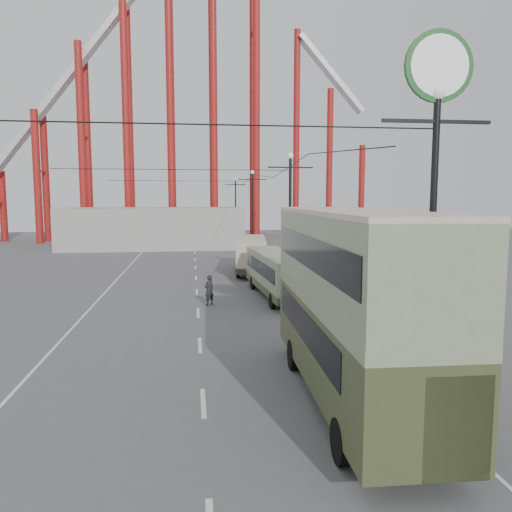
{
  "coord_description": "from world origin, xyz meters",
  "views": [
    {
      "loc": [
        -1.26,
        -16.56,
        6.15
      ],
      "look_at": [
        2.22,
        10.48,
        3.0
      ],
      "focal_mm": 35.0,
      "sensor_mm": 36.0,
      "label": 1
    }
  ],
  "objects": [
    {
      "name": "ground",
      "position": [
        0.0,
        0.0,
        0.0
      ],
      "size": [
        160.0,
        160.0,
        0.0
      ],
      "primitive_type": "plane",
      "color": "#535356",
      "rests_on": "ground"
    },
    {
      "name": "road_markings",
      "position": [
        -0.86,
        19.7,
        0.01
      ],
      "size": [
        12.52,
        120.0,
        0.01
      ],
      "color": "silver",
      "rests_on": "ground"
    },
    {
      "name": "lamp_post_mid",
      "position": [
        5.6,
        18.0,
        4.68
      ],
      "size": [
        3.2,
        0.44,
        9.32
      ],
      "color": "black",
      "rests_on": "ground"
    },
    {
      "name": "roller_coaster",
      "position": [
        -2.49,
        56.89,
        22.92
      ],
      "size": [
        52.95,
        5.0,
        55.48
      ],
      "color": "maroon",
      "rests_on": "ground"
    },
    {
      "name": "single_decker_cream",
      "position": [
        3.61,
        24.46,
        1.61
      ],
      "size": [
        3.39,
        9.4,
        2.86
      ],
      "rotation": [
        0.0,
        0.0,
        -0.12
      ],
      "color": "beige",
      "rests_on": "ground"
    },
    {
      "name": "lamp_post_near",
      "position": [
        5.6,
        -3.0,
        7.86
      ],
      "size": [
        3.2,
        0.44,
        10.8
      ],
      "color": "black",
      "rests_on": "ground"
    },
    {
      "name": "lamp_post_far",
      "position": [
        5.6,
        40.0,
        4.68
      ],
      "size": [
        3.2,
        0.44,
        9.32
      ],
      "color": "black",
      "rests_on": "ground"
    },
    {
      "name": "pedestrian",
      "position": [
        -0.33,
        11.93,
        0.89
      ],
      "size": [
        0.77,
        0.74,
        1.78
      ],
      "primitive_type": "imported",
      "rotation": [
        0.0,
        0.0,
        3.83
      ],
      "color": "black",
      "rests_on": "ground"
    },
    {
      "name": "single_decker_green",
      "position": [
        3.98,
        13.86,
        1.56
      ],
      "size": [
        2.8,
        9.89,
        2.76
      ],
      "rotation": [
        0.0,
        0.0,
        0.06
      ],
      "color": "gray",
      "rests_on": "ground"
    },
    {
      "name": "fairground_shed",
      "position": [
        -6.0,
        47.0,
        2.5
      ],
      "size": [
        22.0,
        10.0,
        5.0
      ],
      "primitive_type": "cube",
      "color": "gray",
      "rests_on": "ground"
    },
    {
      "name": "double_decker_bus",
      "position": [
        3.44,
        -2.48,
        3.26
      ],
      "size": [
        3.05,
        10.91,
        5.82
      ],
      "rotation": [
        0.0,
        0.0,
        -0.03
      ],
      "color": "#3C4726",
      "rests_on": "ground"
    },
    {
      "name": "lamp_post_distant",
      "position": [
        5.6,
        62.0,
        4.68
      ],
      "size": [
        3.2,
        0.44,
        9.32
      ],
      "color": "black",
      "rests_on": "ground"
    }
  ]
}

